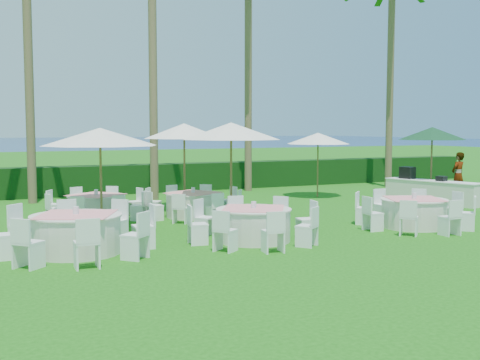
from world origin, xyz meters
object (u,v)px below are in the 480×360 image
object	(u,v)px
banquet_table_e	(193,204)
umbrella_a	(100,137)
umbrella_b	(231,131)
umbrella_d	(318,138)
buffet_table	(431,191)
umbrella_green	(432,134)
banquet_table_c	(414,212)
staff_person	(458,175)
banquet_table_a	(76,233)
banquet_table_d	(96,206)
banquet_table_b	(254,224)
umbrella_c	(184,131)

from	to	relation	value
banquet_table_e	umbrella_a	world-z (taller)	umbrella_a
umbrella_b	umbrella_d	bearing A→B (deg)	34.94
buffet_table	umbrella_green	bearing A→B (deg)	48.37
umbrella_b	banquet_table_c	bearing A→B (deg)	-40.37
banquet_table_e	staff_person	bearing A→B (deg)	1.04
umbrella_a	umbrella_b	bearing A→B (deg)	1.73
banquet_table_e	umbrella_green	size ratio (longest dim) A/B	1.09
umbrella_green	umbrella_a	bearing A→B (deg)	-174.16
banquet_table_a	umbrella_a	distance (m)	3.69
umbrella_b	umbrella_green	distance (m)	9.02
banquet_table_d	banquet_table_b	bearing A→B (deg)	-61.82
banquet_table_a	staff_person	size ratio (longest dim) A/B	1.93
banquet_table_b	umbrella_c	size ratio (longest dim) A/B	1.12
banquet_table_a	banquet_table_b	bearing A→B (deg)	-5.18
banquet_table_e	banquet_table_c	bearing A→B (deg)	-42.77
banquet_table_a	umbrella_green	size ratio (longest dim) A/B	1.25
umbrella_c	staff_person	bearing A→B (deg)	-7.31
umbrella_d	buffet_table	world-z (taller)	umbrella_d
umbrella_d	banquet_table_d	bearing A→B (deg)	-167.14
umbrella_a	staff_person	bearing A→B (deg)	5.49
banquet_table_b	banquet_table_c	xyz separation A→B (m)	(4.94, -0.10, -0.00)
umbrella_a	umbrella_d	distance (m)	10.30
umbrella_b	umbrella_c	distance (m)	2.70
banquet_table_e	staff_person	distance (m)	11.22
banquet_table_b	umbrella_green	xyz separation A→B (m)	(9.86, 4.52, 2.12)
banquet_table_c	umbrella_b	size ratio (longest dim) A/B	1.05
umbrella_c	umbrella_green	world-z (taller)	umbrella_c
banquet_table_a	buffet_table	bearing A→B (deg)	14.40
banquet_table_b	buffet_table	bearing A→B (deg)	22.48
banquet_table_d	umbrella_a	world-z (taller)	umbrella_a
banquet_table_b	umbrella_a	bearing A→B (deg)	133.10
umbrella_green	buffet_table	world-z (taller)	umbrella_green
umbrella_b	staff_person	xyz separation A→B (m)	(10.39, 1.26, -1.76)
umbrella_b	banquet_table_d	bearing A→B (deg)	153.98
banquet_table_c	umbrella_d	size ratio (longest dim) A/B	1.25
banquet_table_b	staff_person	xyz separation A→B (m)	(11.31, 4.58, 0.48)
staff_person	umbrella_a	bearing A→B (deg)	-6.79
umbrella_a	umbrella_c	bearing A→B (deg)	39.12
banquet_table_b	banquet_table_d	size ratio (longest dim) A/B	1.08
banquet_table_a	umbrella_b	world-z (taller)	umbrella_b
banquet_table_b	banquet_table_d	world-z (taller)	banquet_table_b
banquet_table_e	umbrella_a	xyz separation A→B (m)	(-3.11, -1.17, 2.12)
banquet_table_d	umbrella_b	bearing A→B (deg)	-26.02
banquet_table_c	buffet_table	world-z (taller)	buffet_table
banquet_table_e	umbrella_b	bearing A→B (deg)	-52.32
umbrella_a	umbrella_b	xyz separation A→B (m)	(3.92, 0.12, 0.14)
banquet_table_b	umbrella_a	xyz separation A→B (m)	(-3.00, 3.21, 2.09)
umbrella_green	buffet_table	bearing A→B (deg)	-131.63
umbrella_b	umbrella_c	bearing A→B (deg)	100.82
banquet_table_c	umbrella_a	size ratio (longest dim) A/B	1.02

